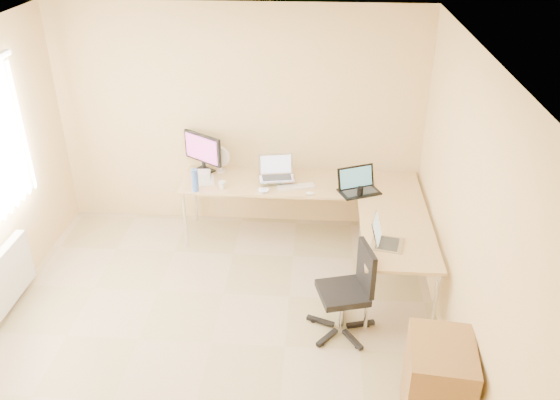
# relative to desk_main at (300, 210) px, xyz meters

# --- Properties ---
(floor) EXTENTS (4.50, 4.50, 0.00)m
(floor) POSITION_rel_desk_main_xyz_m (-0.72, -1.85, -0.36)
(floor) COLOR tan
(floor) RESTS_ON ground
(ceiling) EXTENTS (4.50, 4.50, 0.00)m
(ceiling) POSITION_rel_desk_main_xyz_m (-0.72, -1.85, 2.24)
(ceiling) COLOR white
(ceiling) RESTS_ON ground
(wall_back) EXTENTS (4.50, 0.00, 4.50)m
(wall_back) POSITION_rel_desk_main_xyz_m (-0.72, 0.40, 0.93)
(wall_back) COLOR #E8C174
(wall_back) RESTS_ON ground
(wall_right) EXTENTS (0.00, 4.50, 4.50)m
(wall_right) POSITION_rel_desk_main_xyz_m (1.38, -1.85, 0.93)
(wall_right) COLOR #E8C174
(wall_right) RESTS_ON ground
(desk_main) EXTENTS (2.65, 0.70, 0.73)m
(desk_main) POSITION_rel_desk_main_xyz_m (0.00, 0.00, 0.00)
(desk_main) COLOR tan
(desk_main) RESTS_ON ground
(desk_return) EXTENTS (0.70, 1.30, 0.73)m
(desk_return) POSITION_rel_desk_main_xyz_m (0.98, -1.00, 0.00)
(desk_return) COLOR tan
(desk_return) RESTS_ON ground
(monitor) EXTENTS (0.54, 0.45, 0.46)m
(monitor) POSITION_rel_desk_main_xyz_m (-1.13, 0.20, 0.60)
(monitor) COLOR black
(monitor) RESTS_ON desk_main
(book_stack) EXTENTS (0.28, 0.35, 0.05)m
(book_stack) POSITION_rel_desk_main_xyz_m (-0.30, 0.10, 0.39)
(book_stack) COLOR #187069
(book_stack) RESTS_ON desk_main
(laptop_center) EXTENTS (0.43, 0.36, 0.25)m
(laptop_center) POSITION_rel_desk_main_xyz_m (-0.26, -0.04, 0.54)
(laptop_center) COLOR silver
(laptop_center) RESTS_ON desk_main
(laptop_black) EXTENTS (0.51, 0.46, 0.27)m
(laptop_black) POSITION_rel_desk_main_xyz_m (0.65, -0.21, 0.50)
(laptop_black) COLOR black
(laptop_black) RESTS_ON desk_main
(keyboard) EXTENTS (0.42, 0.21, 0.02)m
(keyboard) POSITION_rel_desk_main_xyz_m (-0.04, -0.14, 0.37)
(keyboard) COLOR silver
(keyboard) RESTS_ON desk_main
(mouse) EXTENTS (0.10, 0.07, 0.03)m
(mouse) POSITION_rel_desk_main_xyz_m (0.12, -0.30, 0.38)
(mouse) COLOR white
(mouse) RESTS_ON desk_main
(mug) EXTENTS (0.11, 0.11, 0.08)m
(mug) POSITION_rel_desk_main_xyz_m (-0.85, -0.21, 0.41)
(mug) COLOR white
(mug) RESTS_ON desk_main
(cd_stack) EXTENTS (0.17, 0.17, 0.03)m
(cd_stack) POSITION_rel_desk_main_xyz_m (-0.39, -0.27, 0.38)
(cd_stack) COLOR white
(cd_stack) RESTS_ON desk_main
(water_bottle) EXTENTS (0.09, 0.09, 0.26)m
(water_bottle) POSITION_rel_desk_main_xyz_m (-1.13, -0.30, 0.49)
(water_bottle) COLOR #3A61B0
(water_bottle) RESTS_ON desk_main
(papers) EXTENTS (0.24, 0.31, 0.01)m
(papers) POSITION_rel_desk_main_xyz_m (-1.06, -0.05, 0.37)
(papers) COLOR beige
(papers) RESTS_ON desk_main
(white_box) EXTENTS (0.21, 0.16, 0.07)m
(white_box) POSITION_rel_desk_main_xyz_m (-1.13, 0.04, 0.40)
(white_box) COLOR beige
(white_box) RESTS_ON desk_main
(desk_fan) EXTENTS (0.27, 0.27, 0.30)m
(desk_fan) POSITION_rel_desk_main_xyz_m (-0.93, 0.20, 0.51)
(desk_fan) COLOR silver
(desk_fan) RESTS_ON desk_main
(black_cup) EXTENTS (0.08, 0.08, 0.11)m
(black_cup) POSITION_rel_desk_main_xyz_m (0.65, -0.30, 0.42)
(black_cup) COLOR black
(black_cup) RESTS_ON desk_main
(laptop_return) EXTENTS (0.39, 0.34, 0.23)m
(laptop_return) POSITION_rel_desk_main_xyz_m (0.85, -1.23, 0.48)
(laptop_return) COLOR #BCBCBC
(laptop_return) RESTS_ON desk_return
(office_chair) EXTENTS (0.66, 0.66, 0.90)m
(office_chair) POSITION_rel_desk_main_xyz_m (0.45, -1.59, 0.14)
(office_chair) COLOR black
(office_chair) RESTS_ON ground
(cabinet) EXTENTS (0.52, 0.62, 0.80)m
(cabinet) POSITION_rel_desk_main_xyz_m (1.13, -2.59, -0.01)
(cabinet) COLOR #A35522
(cabinet) RESTS_ON ground
(radiator) EXTENTS (0.09, 0.80, 0.55)m
(radiator) POSITION_rel_desk_main_xyz_m (-2.75, -1.45, -0.02)
(radiator) COLOR white
(radiator) RESTS_ON ground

